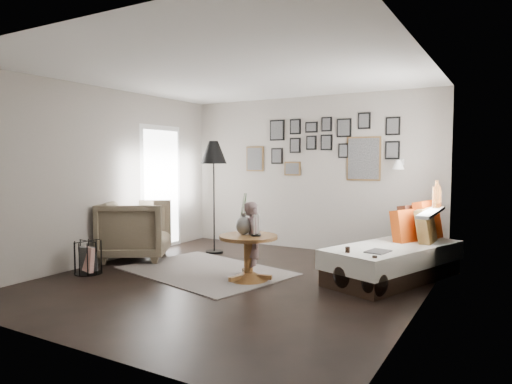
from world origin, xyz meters
The scene contains 23 objects.
ground centered at (0.00, 0.00, 0.00)m, with size 4.80×4.80×0.00m, color black.
wall_back centered at (0.00, 2.40, 1.30)m, with size 4.50×4.50×0.00m, color gray.
wall_front centered at (0.00, -2.40, 1.30)m, with size 4.50×4.50×0.00m, color gray.
wall_left centered at (-2.25, 0.00, 1.30)m, with size 4.80×4.80×0.00m, color gray.
wall_right centered at (2.25, 0.00, 1.30)m, with size 4.80×4.80×0.00m, color gray.
ceiling centered at (0.00, 0.00, 2.60)m, with size 4.80×4.80×0.00m, color white.
door_left centered at (-2.23, 1.20, 1.05)m, with size 0.00×2.14×2.14m.
window_right centered at (2.18, 1.34, 0.93)m, with size 0.15×1.32×1.30m.
gallery_wall centered at (0.29, 2.38, 1.74)m, with size 2.74×0.03×1.08m.
wall_sconce centered at (1.55, 2.13, 1.46)m, with size 0.18×0.36×0.16m.
rug centered at (-0.59, 0.22, 0.01)m, with size 2.19×1.53×0.01m, color beige.
pedestal_table centered at (0.17, 0.11, 0.27)m, with size 0.74×0.74×0.58m.
vase centered at (0.09, 0.13, 0.74)m, with size 0.21×0.21×0.53m.
candles centered at (0.28, 0.11, 0.71)m, with size 0.13×0.13×0.27m.
daybed centered at (1.75, 1.15, 0.30)m, with size 1.50×2.15×0.98m.
magazine_on_daybed centered at (1.70, 0.50, 0.46)m, with size 0.22×0.30×0.02m, color black.
armchair centered at (-2.00, 0.34, 0.45)m, with size 0.97×1.00×0.91m, color brown.
armchair_cushion centered at (-2.00, 0.39, 0.48)m, with size 0.41×0.41×0.10m, color white.
floor_lamp centered at (-1.22, 1.33, 1.58)m, with size 0.43×0.43×1.84m.
magazine_basket centered at (-1.90, -0.66, 0.22)m, with size 0.39×0.39×0.44m.
demijohn_large centered at (1.40, 0.29, 0.20)m, with size 0.35×0.35×0.52m.
demijohn_small centered at (1.75, 0.17, 0.18)m, with size 0.31×0.31×0.47m.
child centered at (0.17, 0.20, 0.50)m, with size 0.36×0.24×1.00m, color #6A5454.
Camera 1 is at (3.08, -4.79, 1.53)m, focal length 32.00 mm.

